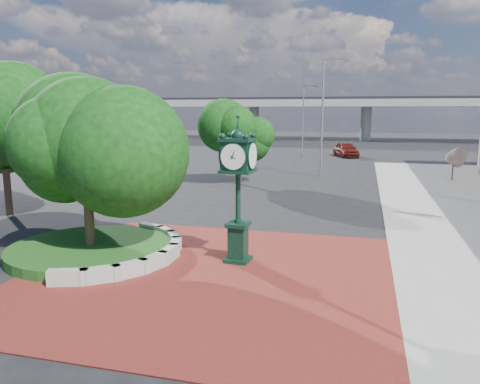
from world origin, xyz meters
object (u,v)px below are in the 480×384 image
at_px(parked_car, 346,149).
at_px(street_lamp_near, 325,109).
at_px(post_clock, 238,184).
at_px(street_lamp_far, 305,116).

height_order(parked_car, street_lamp_near, street_lamp_near).
height_order(post_clock, street_lamp_near, street_lamp_near).
relative_size(post_clock, parked_car, 1.05).
distance_m(post_clock, street_lamp_near, 22.96).
bearing_deg(street_lamp_near, parked_car, 86.28).
distance_m(post_clock, street_lamp_far, 38.20).
bearing_deg(street_lamp_far, parked_car, 22.40).
xyz_separation_m(parked_car, street_lamp_far, (-4.67, -1.92, 3.90)).
bearing_deg(street_lamp_near, street_lamp_far, 103.06).
height_order(post_clock, street_lamp_far, street_lamp_far).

